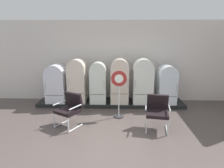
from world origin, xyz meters
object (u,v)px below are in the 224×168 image
object	(u,v)px
refrigerator_1	(77,80)
refrigerator_5	(167,83)
refrigerator_2	(98,81)
armchair_left	(70,108)
refrigerator_3	(120,79)
refrigerator_0	(56,83)
sign_stand	(119,94)
refrigerator_4	(143,80)
armchair_right	(157,110)

from	to	relation	value
refrigerator_1	refrigerator_5	world-z (taller)	refrigerator_1
refrigerator_2	armchair_left	world-z (taller)	refrigerator_2
refrigerator_1	refrigerator_2	distance (m)	0.79
refrigerator_1	refrigerator_3	distance (m)	1.57
refrigerator_2	refrigerator_5	size ratio (longest dim) A/B	1.08
refrigerator_0	sign_stand	bearing A→B (deg)	-24.96
refrigerator_2	sign_stand	world-z (taller)	refrigerator_2
refrigerator_0	armchair_left	xyz separation A→B (m)	(0.93, -1.73, -0.32)
refrigerator_5	armchair_left	world-z (taller)	refrigerator_5
refrigerator_1	refrigerator_5	distance (m)	3.30
refrigerator_1	armchair_left	distance (m)	1.79
refrigerator_5	sign_stand	size ratio (longest dim) A/B	0.93
refrigerator_3	refrigerator_4	distance (m)	0.85
refrigerator_4	armchair_right	distance (m)	1.93
refrigerator_5	sign_stand	world-z (taller)	refrigerator_5
refrigerator_0	refrigerator_1	bearing A→B (deg)	0.34
armchair_left	armchair_right	world-z (taller)	same
refrigerator_5	armchair_right	distance (m)	2.02
refrigerator_0	refrigerator_2	xyz separation A→B (m)	(1.58, -0.02, 0.07)
refrigerator_0	refrigerator_3	world-z (taller)	refrigerator_3
refrigerator_2	refrigerator_5	xyz separation A→B (m)	(2.51, 0.05, -0.07)
refrigerator_0	refrigerator_3	size ratio (longest dim) A/B	0.86
refrigerator_5	refrigerator_0	bearing A→B (deg)	-179.67
refrigerator_1	armchair_left	xyz separation A→B (m)	(0.13, -1.73, -0.44)
refrigerator_1	armchair_right	distance (m)	3.22
refrigerator_1	sign_stand	xyz separation A→B (m)	(1.54, -1.09, -0.22)
refrigerator_1	armchair_right	bearing A→B (deg)	-35.38
refrigerator_1	armchair_left	bearing A→B (deg)	-85.57
refrigerator_3	refrigerator_5	bearing A→B (deg)	0.23
refrigerator_0	refrigerator_4	distance (m)	3.21
refrigerator_2	refrigerator_3	bearing A→B (deg)	2.95
refrigerator_1	armchair_left	world-z (taller)	refrigerator_1
refrigerator_1	armchair_left	size ratio (longest dim) A/B	1.68
refrigerator_3	armchair_left	xyz separation A→B (m)	(-1.43, -1.75, -0.45)
armchair_left	armchair_right	bearing A→B (deg)	-2.63
refrigerator_3	armchair_left	world-z (taller)	refrigerator_3
refrigerator_1	refrigerator_2	size ratio (longest dim) A/B	1.07
armchair_right	sign_stand	size ratio (longest dim) A/B	0.63
refrigerator_2	sign_stand	bearing A→B (deg)	-54.54
refrigerator_0	refrigerator_1	world-z (taller)	refrigerator_1
refrigerator_0	refrigerator_5	size ratio (longest dim) A/B	1.01
refrigerator_5	armchair_right	world-z (taller)	refrigerator_5
armchair_left	armchair_right	xyz separation A→B (m)	(2.47, -0.11, 0.00)
refrigerator_1	armchair_right	world-z (taller)	refrigerator_1
armchair_right	sign_stand	xyz separation A→B (m)	(-1.06, 0.76, 0.22)
refrigerator_5	armchair_left	bearing A→B (deg)	-150.98
refrigerator_0	refrigerator_3	xyz separation A→B (m)	(2.36, 0.02, 0.13)
refrigerator_2	refrigerator_4	bearing A→B (deg)	1.67
sign_stand	refrigerator_0	bearing A→B (deg)	155.04
refrigerator_2	refrigerator_3	distance (m)	0.79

